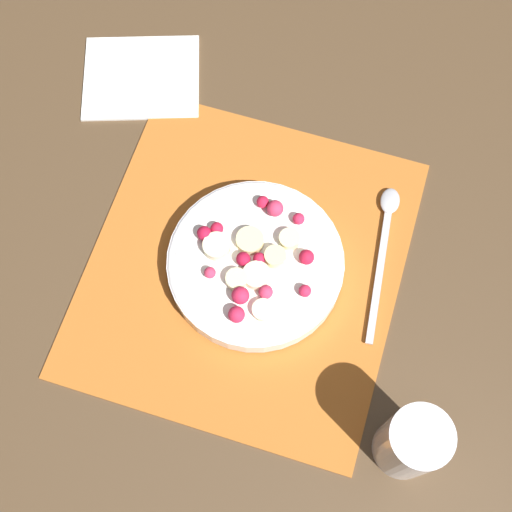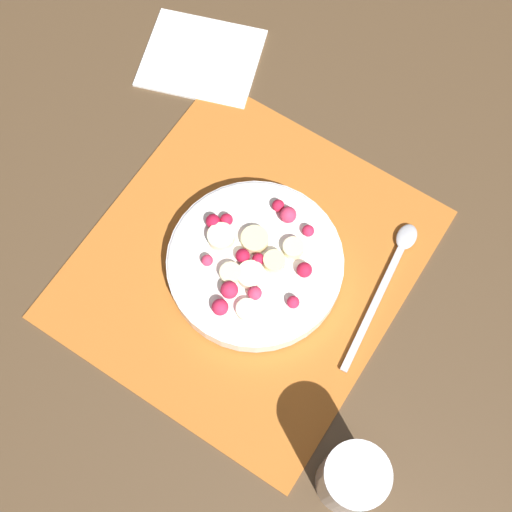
{
  "view_description": "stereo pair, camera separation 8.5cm",
  "coord_description": "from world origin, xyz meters",
  "views": [
    {
      "loc": [
        -0.29,
        -0.1,
        0.83
      ],
      "look_at": [
        0.0,
        -0.01,
        0.04
      ],
      "focal_mm": 50.0,
      "sensor_mm": 36.0,
      "label": 1
    },
    {
      "loc": [
        -0.26,
        -0.18,
        0.83
      ],
      "look_at": [
        0.0,
        -0.01,
        0.04
      ],
      "focal_mm": 50.0,
      "sensor_mm": 36.0,
      "label": 2
    }
  ],
  "objects": [
    {
      "name": "ground_plane",
      "position": [
        0.0,
        0.0,
        0.0
      ],
      "size": [
        3.0,
        3.0,
        0.0
      ],
      "primitive_type": "plane",
      "color": "#4C3823"
    },
    {
      "name": "placemat",
      "position": [
        0.0,
        0.0,
        0.0
      ],
      "size": [
        0.41,
        0.38,
        0.01
      ],
      "color": "#B26023",
      "rests_on": "ground_plane"
    },
    {
      "name": "fruit_bowl",
      "position": [
        0.0,
        -0.01,
        0.02
      ],
      "size": [
        0.22,
        0.22,
        0.05
      ],
      "color": "white",
      "rests_on": "placemat"
    },
    {
      "name": "spoon",
      "position": [
        0.09,
        -0.16,
        0.01
      ],
      "size": [
        0.21,
        0.04,
        0.01
      ],
      "rotation": [
        0.0,
        0.0,
        6.39
      ],
      "color": "#B2B2B7",
      "rests_on": "placemat"
    },
    {
      "name": "drinking_glass",
      "position": [
        -0.16,
        -0.24,
        0.06
      ],
      "size": [
        0.07,
        0.07,
        0.11
      ],
      "color": "white",
      "rests_on": "ground_plane"
    },
    {
      "name": "napkin",
      "position": [
        0.22,
        0.22,
        0.0
      ],
      "size": [
        0.18,
        0.19,
        0.01
      ],
      "color": "white",
      "rests_on": "ground_plane"
    }
  ]
}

